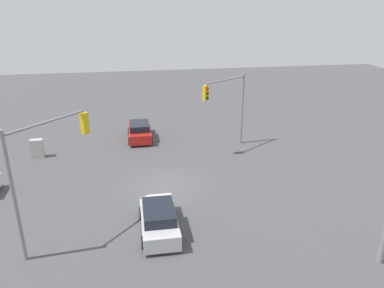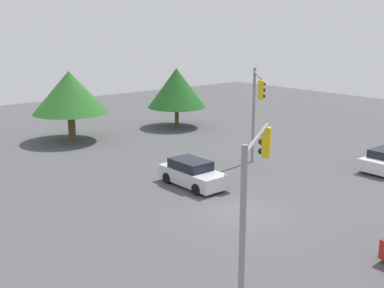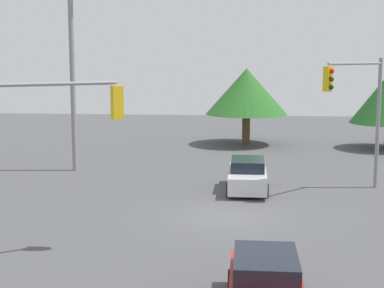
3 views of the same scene
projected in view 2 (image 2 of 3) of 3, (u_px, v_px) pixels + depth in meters
ground_plane at (242, 213)px, 23.04m from camera, size 80.00×80.00×0.00m
sedan_silver at (192, 174)px, 26.87m from camera, size 1.87×4.17×1.47m
traffic_signal_main at (256, 102)px, 29.03m from camera, size 3.12×3.38×6.18m
traffic_signal_cross at (254, 187)px, 14.68m from camera, size 3.72×2.58×5.68m
tree_right at (177, 88)px, 42.07m from camera, size 5.11×5.11×5.19m
tree_far at (70, 92)px, 36.90m from camera, size 5.77×5.77×5.42m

